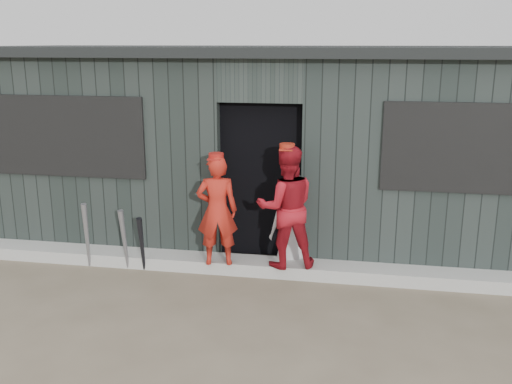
% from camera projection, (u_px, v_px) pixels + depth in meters
% --- Properties ---
extents(ground, '(80.00, 80.00, 0.00)m').
position_uv_depth(ground, '(221.00, 350.00, 5.12)').
color(ground, brown).
rests_on(ground, ground).
extents(curb, '(8.00, 0.36, 0.15)m').
position_uv_depth(curb, '(256.00, 266.00, 6.83)').
color(curb, '#A2A29D').
rests_on(curb, ground).
extents(bat_left, '(0.13, 0.21, 0.84)m').
position_uv_depth(bat_left, '(87.00, 235.00, 6.87)').
color(bat_left, gray).
rests_on(bat_left, ground).
extents(bat_mid, '(0.08, 0.19, 0.78)m').
position_uv_depth(bat_mid, '(124.00, 240.00, 6.80)').
color(bat_mid, gray).
rests_on(bat_mid, ground).
extents(bat_right, '(0.10, 0.22, 0.70)m').
position_uv_depth(bat_right, '(142.00, 244.00, 6.76)').
color(bat_right, black).
rests_on(bat_right, ground).
extents(player_red_left, '(0.53, 0.40, 1.30)m').
position_uv_depth(player_red_left, '(217.00, 211.00, 6.55)').
color(player_red_left, '#B22115').
rests_on(player_red_left, curb).
extents(player_red_right, '(0.81, 0.70, 1.41)m').
position_uv_depth(player_red_right, '(286.00, 207.00, 6.48)').
color(player_red_right, maroon).
rests_on(player_red_right, curb).
extents(player_grey_back, '(0.65, 0.54, 1.12)m').
position_uv_depth(player_grey_back, '(293.00, 223.00, 6.86)').
color(player_grey_back, '#B3B3B3').
rests_on(player_grey_back, ground).
extents(dugout, '(8.30, 3.30, 2.62)m').
position_uv_depth(dugout, '(277.00, 143.00, 8.13)').
color(dugout, black).
rests_on(dugout, ground).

